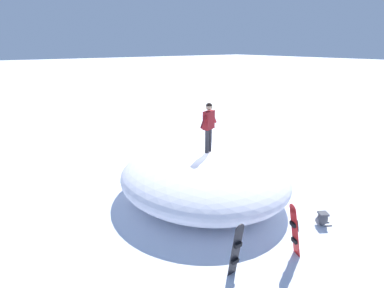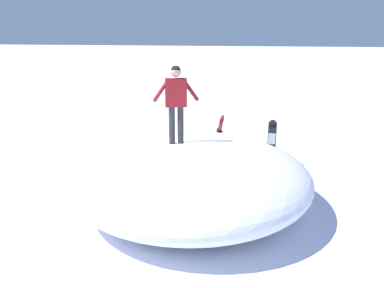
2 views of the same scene
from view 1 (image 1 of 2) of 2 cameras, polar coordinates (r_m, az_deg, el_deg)
ground at (r=11.26m, az=1.57°, el=-9.23°), size 240.00×240.00×0.00m
snow_mound at (r=10.53m, az=2.29°, el=-6.30°), size 7.09×7.45×1.66m
snowboarder_standing at (r=10.14m, az=3.32°, el=4.19°), size 1.02×0.45×1.78m
snowboard_primary_upright at (r=8.20m, az=19.54°, el=-15.60°), size 0.43×0.38×1.58m
snowboard_secondary_upright at (r=7.25m, az=8.73°, el=-19.91°), size 0.27×0.23×1.54m
backpack_near at (r=10.07m, az=24.28°, el=-13.27°), size 0.53×0.46×0.44m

